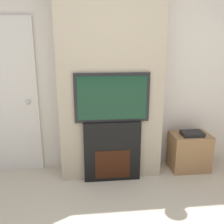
{
  "coord_description": "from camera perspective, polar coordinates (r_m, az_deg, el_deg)",
  "views": [
    {
      "loc": [
        -0.31,
        -1.3,
        1.71
      ],
      "look_at": [
        0.0,
        1.59,
        0.9
      ],
      "focal_mm": 40.0,
      "sensor_mm": 36.0,
      "label": 1
    }
  ],
  "objects": [
    {
      "name": "media_stand",
      "position": [
        3.65,
        17.25,
        -8.51
      ],
      "size": [
        0.52,
        0.37,
        0.56
      ],
      "color": "#997047",
      "rests_on": "ground_plane"
    },
    {
      "name": "entry_door",
      "position": [
        3.5,
        -22.98,
        2.83
      ],
      "size": [
        0.8,
        0.09,
        2.02
      ],
      "color": "silver",
      "rests_on": "ground_plane"
    },
    {
      "name": "chimney_breast",
      "position": [
        3.13,
        -0.4,
        8.98
      ],
      "size": [
        1.28,
        0.41,
        2.7
      ],
      "color": "tan",
      "rests_on": "ground_plane"
    },
    {
      "name": "television",
      "position": [
        2.98,
        0.01,
        3.3
      ],
      "size": [
        0.9,
        0.07,
        0.6
      ],
      "color": "black",
      "rests_on": "fireplace"
    },
    {
      "name": "fireplace",
      "position": [
        3.2,
        0.0,
        -8.87
      ],
      "size": [
        0.71,
        0.15,
        0.78
      ],
      "color": "black",
      "rests_on": "ground_plane"
    },
    {
      "name": "wall_back",
      "position": [
        3.36,
        -0.8,
        9.43
      ],
      "size": [
        6.0,
        0.06,
        2.7
      ],
      "color": "silver",
      "rests_on": "ground_plane"
    }
  ]
}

